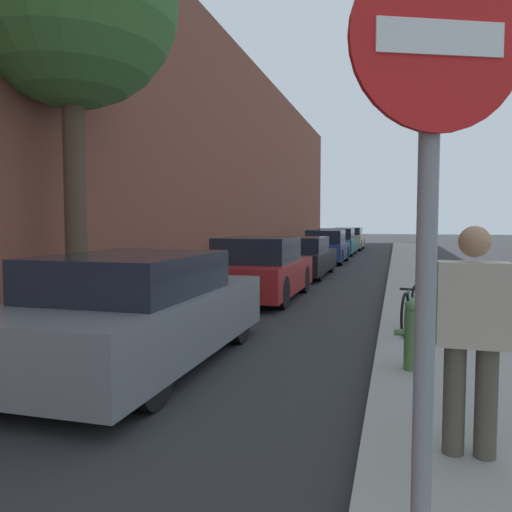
% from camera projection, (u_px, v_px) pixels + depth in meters
% --- Properties ---
extents(ground_plane, '(120.00, 120.00, 0.00)m').
position_uv_depth(ground_plane, '(322.00, 281.00, 15.09)').
color(ground_plane, '#28282B').
extents(sidewalk_left, '(2.00, 52.00, 0.12)m').
position_uv_depth(sidewalk_left, '(230.00, 276.00, 15.87)').
color(sidewalk_left, gray).
rests_on(sidewalk_left, ground).
extents(sidewalk_right, '(2.00, 52.00, 0.12)m').
position_uv_depth(sidewalk_right, '(424.00, 282.00, 14.31)').
color(sidewalk_right, gray).
rests_on(sidewalk_right, ground).
extents(building_facade_left, '(0.70, 52.00, 8.61)m').
position_uv_depth(building_facade_left, '(189.00, 142.00, 15.94)').
color(building_facade_left, brown).
rests_on(building_facade_left, ground).
extents(parked_car_grey, '(1.91, 4.40, 1.39)m').
position_uv_depth(parked_car_grey, '(138.00, 311.00, 6.24)').
color(parked_car_grey, black).
rests_on(parked_car_grey, ground).
extents(parked_car_red, '(1.80, 3.98, 1.43)m').
position_uv_depth(parked_car_red, '(259.00, 270.00, 11.60)').
color(parked_car_red, black).
rests_on(parked_car_red, ground).
extents(parked_car_black, '(1.88, 4.54, 1.28)m').
position_uv_depth(parked_car_black, '(299.00, 257.00, 16.52)').
color(parked_car_black, black).
rests_on(parked_car_black, ground).
extents(parked_car_navy, '(1.68, 3.95, 1.43)m').
position_uv_depth(parked_car_navy, '(326.00, 247.00, 21.75)').
color(parked_car_navy, black).
rests_on(parked_car_navy, ground).
extents(parked_car_teal, '(1.89, 4.29, 1.43)m').
position_uv_depth(parked_car_teal, '(337.00, 242.00, 27.14)').
color(parked_car_teal, black).
rests_on(parked_car_teal, ground).
extents(parked_car_champagne, '(1.79, 4.55, 1.41)m').
position_uv_depth(parked_car_champagne, '(349.00, 239.00, 32.07)').
color(parked_car_champagne, black).
rests_on(parked_car_champagne, ground).
extents(street_tree_near, '(3.59, 3.59, 7.17)m').
position_uv_depth(street_tree_near, '(71.00, 0.00, 8.37)').
color(street_tree_near, '#4C3A2B').
rests_on(street_tree_near, sidewalk_left).
extents(fire_hydrant, '(0.40, 0.19, 0.79)m').
position_uv_depth(fire_hydrant, '(413.00, 334.00, 5.64)').
color(fire_hydrant, '#47703D').
rests_on(fire_hydrant, sidewalk_right).
extents(traffic_sign_post, '(0.67, 0.31, 2.80)m').
position_uv_depth(traffic_sign_post, '(432.00, 163.00, 1.67)').
color(traffic_sign_post, gray).
rests_on(traffic_sign_post, sidewalk_right).
extents(pedestrian, '(0.48, 0.26, 1.63)m').
position_uv_depth(pedestrian, '(472.00, 329.00, 3.53)').
color(pedestrian, '#4C473D').
rests_on(pedestrian, sidewalk_right).
extents(bicycle, '(0.44, 1.55, 0.64)m').
position_uv_depth(bicycle, '(410.00, 309.00, 7.72)').
color(bicycle, black).
rests_on(bicycle, sidewalk_right).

